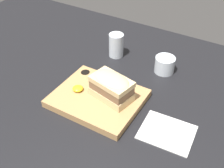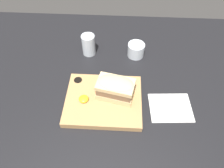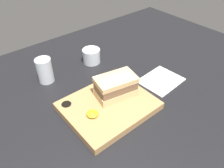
% 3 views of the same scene
% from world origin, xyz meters
% --- Properties ---
extents(dining_table, '(1.83, 1.17, 0.02)m').
position_xyz_m(dining_table, '(0.00, 0.00, 0.01)').
color(dining_table, black).
rests_on(dining_table, ground).
extents(serving_board, '(0.29, 0.24, 0.03)m').
position_xyz_m(serving_board, '(0.04, -0.02, 0.03)').
color(serving_board, tan).
rests_on(serving_board, dining_table).
extents(sandwich, '(0.15, 0.11, 0.09)m').
position_xyz_m(sandwich, '(0.09, -0.00, 0.09)').
color(sandwich, '#DBBC84').
rests_on(sandwich, serving_board).
extents(mustard_dollop, '(0.04, 0.04, 0.02)m').
position_xyz_m(mustard_dollop, '(-0.03, -0.03, 0.05)').
color(mustard_dollop, gold).
rests_on(mustard_dollop, serving_board).
extents(water_glass, '(0.06, 0.06, 0.10)m').
position_xyz_m(water_glass, '(-0.05, 0.27, 0.06)').
color(water_glass, silver).
rests_on(water_glass, dining_table).
extents(wine_glass, '(0.08, 0.08, 0.06)m').
position_xyz_m(wine_glass, '(0.18, 0.26, 0.05)').
color(wine_glass, silver).
rests_on(wine_glass, dining_table).
extents(napkin, '(0.17, 0.14, 0.00)m').
position_xyz_m(napkin, '(0.31, -0.03, 0.02)').
color(napkin, white).
rests_on(napkin, dining_table).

